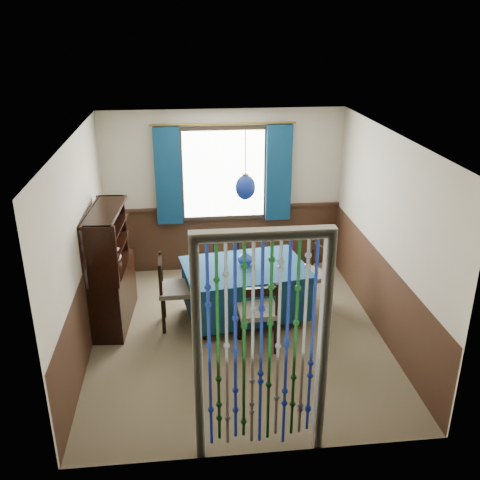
{
  "coord_description": "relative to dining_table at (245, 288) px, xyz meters",
  "views": [
    {
      "loc": [
        -0.59,
        -5.73,
        3.68
      ],
      "look_at": [
        0.07,
        0.36,
        1.14
      ],
      "focal_mm": 40.0,
      "sensor_mm": 36.0,
      "label": 1
    }
  ],
  "objects": [
    {
      "name": "wainscot_back",
      "position": [
        -0.14,
        1.56,
        0.07
      ],
      "size": [
        3.6,
        0.0,
        3.6
      ],
      "primitive_type": "plane",
      "rotation": [
        1.57,
        0.0,
        0.0
      ],
      "color": "#351F14",
      "rests_on": "ground"
    },
    {
      "name": "ceiling",
      "position": [
        -0.14,
        -0.42,
        2.07
      ],
      "size": [
        4.0,
        4.0,
        0.0
      ],
      "primitive_type": "plane",
      "rotation": [
        3.14,
        0.0,
        0.0
      ],
      "color": "silver",
      "rests_on": "ground"
    },
    {
      "name": "sideboard",
      "position": [
        -1.72,
        0.1,
        0.12
      ],
      "size": [
        0.5,
        1.21,
        1.54
      ],
      "rotation": [
        0.0,
        0.0,
        -0.07
      ],
      "color": "black",
      "rests_on": "floor"
    },
    {
      "name": "chair_left",
      "position": [
        -0.91,
        -0.08,
        0.07
      ],
      "size": [
        0.45,
        0.48,
        0.95
      ],
      "rotation": [
        0.0,
        0.0,
        -1.56
      ],
      "color": "black",
      "rests_on": "floor"
    },
    {
      "name": "wall_back",
      "position": [
        -0.14,
        1.58,
        0.82
      ],
      "size": [
        3.6,
        0.0,
        3.6
      ],
      "primitive_type": "plane",
      "rotation": [
        1.57,
        0.0,
        0.0
      ],
      "color": "#BEB49B",
      "rests_on": "ground"
    },
    {
      "name": "wall_left",
      "position": [
        -1.94,
        -0.42,
        0.82
      ],
      "size": [
        0.0,
        4.0,
        4.0
      ],
      "primitive_type": "plane",
      "rotation": [
        1.57,
        0.0,
        1.57
      ],
      "color": "#BEB49B",
      "rests_on": "ground"
    },
    {
      "name": "window",
      "position": [
        -0.14,
        1.53,
        1.12
      ],
      "size": [
        1.32,
        0.12,
        1.42
      ],
      "primitive_type": "cube",
      "color": "black",
      "rests_on": "wall_back"
    },
    {
      "name": "vase_sideboard",
      "position": [
        -1.66,
        0.3,
        0.42
      ],
      "size": [
        0.21,
        0.21,
        0.17
      ],
      "primitive_type": "imported",
      "rotation": [
        0.0,
        0.0,
        0.43
      ],
      "color": "beige",
      "rests_on": "sideboard"
    },
    {
      "name": "pendant_lamp",
      "position": [
        0.0,
        0.0,
        1.37
      ],
      "size": [
        0.24,
        0.24,
        0.85
      ],
      "color": "olive",
      "rests_on": "ceiling"
    },
    {
      "name": "chair_near",
      "position": [
        0.07,
        -0.73,
        0.06
      ],
      "size": [
        0.48,
        0.46,
        0.93
      ],
      "rotation": [
        0.0,
        0.0,
        0.04
      ],
      "color": "black",
      "rests_on": "floor"
    },
    {
      "name": "floor",
      "position": [
        -0.14,
        -0.42,
        -0.43
      ],
      "size": [
        4.0,
        4.0,
        0.0
      ],
      "primitive_type": "plane",
      "color": "brown",
      "rests_on": "ground"
    },
    {
      "name": "wall_right",
      "position": [
        1.66,
        -0.42,
        0.82
      ],
      "size": [
        0.0,
        4.0,
        4.0
      ],
      "primitive_type": "plane",
      "rotation": [
        1.57,
        0.0,
        -1.57
      ],
      "color": "#BEB49B",
      "rests_on": "ground"
    },
    {
      "name": "wainscot_left",
      "position": [
        -1.93,
        -0.42,
        0.07
      ],
      "size": [
        0.0,
        4.0,
        4.0
      ],
      "primitive_type": "plane",
      "rotation": [
        1.57,
        0.0,
        1.57
      ],
      "color": "#351F14",
      "rests_on": "ground"
    },
    {
      "name": "vase_table",
      "position": [
        0.01,
        0.05,
        0.4
      ],
      "size": [
        0.22,
        0.22,
        0.18
      ],
      "primitive_type": "imported",
      "rotation": [
        0.0,
        0.0,
        0.28
      ],
      "color": "navy",
      "rests_on": "dining_table"
    },
    {
      "name": "wall_front",
      "position": [
        -0.14,
        -2.42,
        0.82
      ],
      "size": [
        3.6,
        0.0,
        3.6
      ],
      "primitive_type": "plane",
      "rotation": [
        -1.57,
        0.0,
        0.0
      ],
      "color": "#BEB49B",
      "rests_on": "ground"
    },
    {
      "name": "chair_far",
      "position": [
        -0.13,
        0.65,
        0.04
      ],
      "size": [
        0.55,
        0.53,
        0.89
      ],
      "rotation": [
        0.0,
        0.0,
        3.44
      ],
      "color": "black",
      "rests_on": "floor"
    },
    {
      "name": "dining_table",
      "position": [
        0.0,
        0.0,
        0.0
      ],
      "size": [
        1.7,
        1.3,
        0.74
      ],
      "rotation": [
        0.0,
        0.0,
        0.16
      ],
      "color": "#0F2F4E",
      "rests_on": "floor"
    },
    {
      "name": "chair_right",
      "position": [
        0.93,
        0.21,
        0.04
      ],
      "size": [
        0.57,
        0.58,
        0.89
      ],
      "rotation": [
        0.0,
        0.0,
        2.0
      ],
      "color": "black",
      "rests_on": "floor"
    },
    {
      "name": "wainscot_front",
      "position": [
        -0.14,
        -2.41,
        0.07
      ],
      "size": [
        3.6,
        0.0,
        3.6
      ],
      "primitive_type": "plane",
      "rotation": [
        -1.57,
        0.0,
        0.0
      ],
      "color": "#351F14",
      "rests_on": "ground"
    },
    {
      "name": "bowl_shelf",
      "position": [
        -1.66,
        -0.11,
        0.65
      ],
      "size": [
        0.28,
        0.28,
        0.06
      ],
      "primitive_type": "imported",
      "rotation": [
        0.0,
        0.0,
        -0.32
      ],
      "color": "beige",
      "rests_on": "sideboard"
    },
    {
      "name": "doorway",
      "position": [
        -0.14,
        -2.36,
        0.62
      ],
      "size": [
        1.16,
        0.12,
        2.18
      ],
      "primitive_type": null,
      "color": "silver",
      "rests_on": "ground"
    },
    {
      "name": "wainscot_right",
      "position": [
        1.64,
        -0.42,
        0.07
      ],
      "size": [
        0.0,
        4.0,
        4.0
      ],
      "primitive_type": "plane",
      "rotation": [
        1.57,
        0.0,
        -1.57
      ],
      "color": "#351F14",
      "rests_on": "ground"
    }
  ]
}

